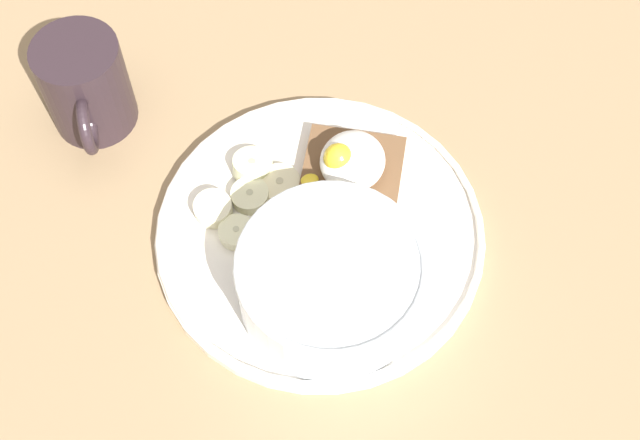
{
  "coord_description": "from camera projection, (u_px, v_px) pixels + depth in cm",
  "views": [
    {
      "loc": [
        -33.33,
        -10.3,
        67.04
      ],
      "look_at": [
        0.0,
        0.0,
        5.0
      ],
      "focal_mm": 50.0,
      "sensor_mm": 36.0,
      "label": 1
    }
  ],
  "objects": [
    {
      "name": "banana_slice_right",
      "position": [
        280.0,
        184.0,
        0.75
      ],
      "size": [
        4.07,
        4.02,
        1.2
      ],
      "color": "beige",
      "rests_on": "plate"
    },
    {
      "name": "banana_slice_inner",
      "position": [
        252.0,
        166.0,
        0.75
      ],
      "size": [
        3.87,
        3.72,
        1.91
      ],
      "color": "beige",
      "rests_on": "plate"
    },
    {
      "name": "coffee_mug",
      "position": [
        86.0,
        86.0,
        0.76
      ],
      "size": [
        10.27,
        7.47,
        9.01
      ],
      "color": "#2E2127",
      "rests_on": "ground_plane"
    },
    {
      "name": "banana_slice_front",
      "position": [
        237.0,
        232.0,
        0.72
      ],
      "size": [
        3.05,
        3.08,
        1.22
      ],
      "color": "#F0EDC1",
      "rests_on": "plate"
    },
    {
      "name": "oatmeal_bowl",
      "position": [
        330.0,
        280.0,
        0.67
      ],
      "size": [
        14.38,
        14.38,
        6.09
      ],
      "color": "white",
      "rests_on": "plate"
    },
    {
      "name": "banana_slice_back",
      "position": [
        213.0,
        209.0,
        0.73
      ],
      "size": [
        3.39,
        3.32,
        1.55
      ],
      "color": "#F6EFC5",
      "rests_on": "plate"
    },
    {
      "name": "ground_plane",
      "position": [
        320.0,
        243.0,
        0.75
      ],
      "size": [
        120.0,
        120.0,
        2.0
      ],
      "primitive_type": "cube",
      "color": "#967956",
      "rests_on": "ground"
    },
    {
      "name": "banana_slice_left",
      "position": [
        250.0,
        196.0,
        0.74
      ],
      "size": [
        4.46,
        4.45,
        1.28
      ],
      "color": "beige",
      "rests_on": "plate"
    },
    {
      "name": "toast_slice",
      "position": [
        352.0,
        174.0,
        0.75
      ],
      "size": [
        9.22,
        9.22,
        1.48
      ],
      "color": "brown",
      "rests_on": "plate"
    },
    {
      "name": "poached_egg",
      "position": [
        351.0,
        161.0,
        0.73
      ],
      "size": [
        5.88,
        6.7,
        3.49
      ],
      "color": "white",
      "rests_on": "toast_slice"
    },
    {
      "name": "plate",
      "position": [
        320.0,
        233.0,
        0.73
      ],
      "size": [
        27.07,
        27.07,
        1.6
      ],
      "color": "white",
      "rests_on": "ground_plane"
    }
  ]
}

